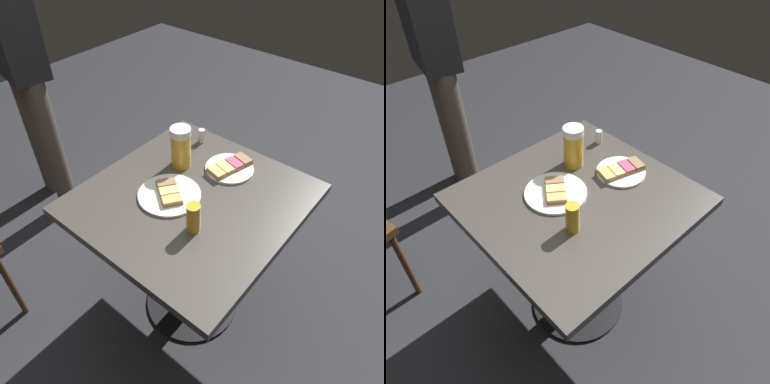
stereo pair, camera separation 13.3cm
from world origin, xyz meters
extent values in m
plane|color=#28282D|center=(0.00, 0.00, 0.00)|extent=(6.00, 6.00, 0.00)
cylinder|color=black|center=(0.00, 0.00, 0.01)|extent=(0.44, 0.44, 0.01)
cylinder|color=black|center=(0.00, 0.00, 0.35)|extent=(0.09, 0.09, 0.67)
cube|color=#423D38|center=(0.00, 0.00, 0.68)|extent=(0.74, 0.77, 0.04)
cylinder|color=white|center=(-0.07, -0.05, 0.71)|extent=(0.23, 0.23, 0.01)
cube|color=#9E7547|center=(-0.03, -0.08, 0.72)|extent=(0.08, 0.09, 0.01)
cube|color=#E5B266|center=(-0.03, -0.08, 0.73)|extent=(0.07, 0.08, 0.01)
cube|color=#9E7547|center=(-0.07, -0.05, 0.72)|extent=(0.08, 0.09, 0.01)
cube|color=#EFE07A|center=(-0.07, -0.05, 0.73)|extent=(0.07, 0.08, 0.01)
cube|color=#9E7547|center=(-0.10, -0.02, 0.72)|extent=(0.08, 0.09, 0.01)
cube|color=#997051|center=(-0.10, -0.02, 0.73)|extent=(0.07, 0.08, 0.01)
cylinder|color=white|center=(0.02, 0.22, 0.71)|extent=(0.19, 0.19, 0.01)
cube|color=#9E7547|center=(0.00, 0.15, 0.72)|extent=(0.08, 0.06, 0.01)
cube|color=#E5B266|center=(0.00, 0.15, 0.73)|extent=(0.08, 0.06, 0.01)
cube|color=#9E7547|center=(0.01, 0.19, 0.72)|extent=(0.08, 0.06, 0.01)
cube|color=#EFE07A|center=(0.01, 0.19, 0.73)|extent=(0.08, 0.06, 0.01)
cube|color=#9E7547|center=(0.02, 0.24, 0.72)|extent=(0.08, 0.06, 0.01)
cube|color=#BC4C70|center=(0.02, 0.24, 0.73)|extent=(0.08, 0.06, 0.01)
cube|color=#9E7547|center=(0.03, 0.28, 0.72)|extent=(0.08, 0.06, 0.01)
cube|color=#997051|center=(0.03, 0.28, 0.73)|extent=(0.08, 0.06, 0.01)
cylinder|color=gold|center=(-0.15, 0.12, 0.77)|extent=(0.08, 0.08, 0.14)
cylinder|color=white|center=(-0.15, 0.12, 0.86)|extent=(0.08, 0.08, 0.03)
torus|color=silver|center=(-0.17, 0.16, 0.78)|extent=(0.05, 0.09, 0.09)
cylinder|color=gold|center=(0.11, -0.12, 0.76)|extent=(0.05, 0.05, 0.11)
cylinder|color=silver|center=(-0.19, 0.30, 0.73)|extent=(0.03, 0.03, 0.06)
cylinder|color=#472D19|center=(-0.58, -0.55, 0.22)|extent=(0.03, 0.03, 0.44)
cylinder|color=#51473D|center=(-1.04, 0.04, 0.41)|extent=(0.11, 0.11, 0.82)
cylinder|color=#51473D|center=(-1.25, 0.08, 0.41)|extent=(0.11, 0.11, 0.82)
cube|color=#232326|center=(-1.14, 0.06, 1.09)|extent=(0.35, 0.24, 0.53)
camera|label=1|loc=(0.63, -0.76, 1.61)|focal=34.24mm
camera|label=2|loc=(0.72, -0.67, 1.61)|focal=34.24mm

